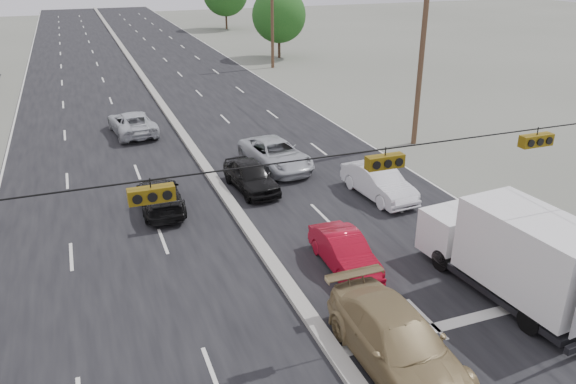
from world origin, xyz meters
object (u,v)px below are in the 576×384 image
at_px(red_sedan, 344,252).
at_px(queue_car_b, 379,183).
at_px(queue_car_c, 276,155).
at_px(box_truck, 513,252).
at_px(queue_car_a, 251,176).
at_px(tan_sedan, 397,342).
at_px(utility_pole_right_c, 272,13).
at_px(utility_pole_right_b, 422,56).
at_px(oncoming_near, 160,196).
at_px(tree_right_mid, 279,15).
at_px(oncoming_far, 132,123).

xyz_separation_m(red_sedan, queue_car_b, (4.25, 5.09, 0.09)).
bearing_deg(queue_car_c, box_truck, -84.62).
xyz_separation_m(queue_car_a, queue_car_b, (5.23, -2.90, 0.02)).
bearing_deg(tan_sedan, utility_pole_right_c, 74.35).
bearing_deg(queue_car_b, utility_pole_right_b, 41.67).
relative_size(box_truck, red_sedan, 1.66).
xyz_separation_m(box_truck, queue_car_c, (-3.13, 13.87, -0.88)).
xyz_separation_m(box_truck, oncoming_near, (-9.60, 10.78, -0.97)).
relative_size(utility_pole_right_b, tree_right_mid, 1.40).
xyz_separation_m(utility_pole_right_c, queue_car_a, (-11.10, -28.29, -4.41)).
height_order(utility_pole_right_c, box_truck, utility_pole_right_c).
height_order(box_truck, oncoming_far, box_truck).
bearing_deg(box_truck, tan_sedan, -166.71).
xyz_separation_m(utility_pole_right_b, oncoming_near, (-15.47, -3.98, -4.47)).
relative_size(queue_car_a, queue_car_b, 0.94).
distance_m(box_truck, queue_car_b, 8.63).
relative_size(queue_car_b, oncoming_far, 0.87).
height_order(tan_sedan, oncoming_near, tan_sedan).
xyz_separation_m(queue_car_b, queue_car_c, (-3.13, 5.29, -0.00)).
height_order(utility_pole_right_c, tree_right_mid, utility_pole_right_c).
xyz_separation_m(queue_car_a, oncoming_far, (-4.21, 11.08, 0.00)).
bearing_deg(red_sedan, queue_car_c, 85.07).
bearing_deg(tree_right_mid, red_sedan, -107.00).
bearing_deg(queue_car_a, box_truck, -70.44).
bearing_deg(tree_right_mid, box_truck, -100.59).
bearing_deg(box_truck, red_sedan, 135.73).
bearing_deg(queue_car_a, utility_pole_right_b, 11.58).
bearing_deg(queue_car_c, queue_car_b, -66.72).
relative_size(oncoming_near, oncoming_far, 0.87).
xyz_separation_m(tan_sedan, oncoming_far, (-4.21, 24.27, -0.09)).
xyz_separation_m(red_sedan, queue_car_c, (1.12, 10.38, 0.09)).
relative_size(tan_sedan, oncoming_near, 1.24).
distance_m(utility_pole_right_c, oncoming_near, 33.16).
bearing_deg(queue_car_b, tan_sedan, -121.76).
xyz_separation_m(queue_car_b, oncoming_near, (-9.60, 2.20, -0.09)).
bearing_deg(oncoming_far, tan_sedan, 94.21).
height_order(utility_pole_right_c, queue_car_a, utility_pole_right_c).
bearing_deg(queue_car_b, tree_right_mid, 72.14).
bearing_deg(utility_pole_right_c, utility_pole_right_b, -90.00).
distance_m(tree_right_mid, tan_sedan, 48.56).
xyz_separation_m(box_truck, oncoming_far, (-9.44, 22.56, -0.90)).
height_order(utility_pole_right_c, queue_car_b, utility_pole_right_c).
relative_size(tree_right_mid, tan_sedan, 1.31).
height_order(red_sedan, oncoming_near, oncoming_near).
distance_m(oncoming_near, oncoming_far, 11.77).
relative_size(queue_car_a, queue_car_c, 0.79).
relative_size(tree_right_mid, oncoming_near, 1.63).
bearing_deg(oncoming_near, queue_car_a, -169.31).
distance_m(red_sedan, queue_car_a, 8.05).
xyz_separation_m(box_truck, queue_car_b, (0.00, 8.58, -0.88)).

